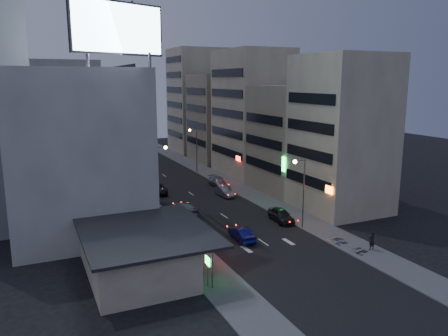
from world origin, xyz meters
TOP-DOWN VIEW (x-y plane):
  - ground at (0.00, 0.00)m, footprint 180.00×180.00m
  - sidewalk_left at (-8.00, 30.00)m, footprint 4.00×120.00m
  - sidewalk_right at (8.00, 30.00)m, footprint 4.00×120.00m
  - food_court at (-13.90, 2.00)m, footprint 11.00×13.00m
  - white_building at (-17.00, 20.00)m, footprint 14.00×24.00m
  - shophouse_near at (15.00, 10.50)m, footprint 10.00×11.00m
  - shophouse_mid at (15.50, 22.00)m, footprint 11.00×12.00m
  - shophouse_far at (15.00, 35.00)m, footprint 10.00×14.00m
  - far_left_a at (-15.50, 45.00)m, footprint 11.00×10.00m
  - far_left_b at (-16.00, 58.00)m, footprint 12.00×10.00m
  - far_right_a at (15.50, 50.00)m, footprint 11.00×12.00m
  - far_right_b at (16.00, 64.00)m, footprint 12.00×12.00m
  - billboard at (-12.99, 9.97)m, footprint 9.52×3.75m
  - street_lamp_right_near at (5.90, 6.00)m, footprint 1.60×0.44m
  - street_lamp_left at (-5.90, 22.00)m, footprint 1.60×0.44m
  - street_lamp_right_far at (5.90, 40.00)m, footprint 1.60×0.44m
  - parked_car_right_near at (5.36, 9.15)m, footprint 2.33×4.82m
  - parked_car_right_mid at (4.02, 22.65)m, footprint 1.68×4.31m
  - parked_car_left at (-4.66, 28.51)m, footprint 3.34×6.04m
  - parked_car_right_far at (5.60, 28.29)m, footprint 2.15×5.23m
  - road_car_blue at (-1.81, 5.44)m, footprint 1.82×4.45m
  - road_car_silver at (-4.41, 16.33)m, footprint 2.49×5.93m
  - person at (8.70, -2.53)m, footprint 0.74×0.52m
  - scooter_black_a at (7.95, -2.28)m, footprint 1.12×2.16m
  - scooter_silver_a at (7.97, -1.38)m, footprint 0.89×2.03m
  - scooter_blue at (7.78, 0.34)m, footprint 0.70×2.01m
  - scooter_black_b at (8.04, 1.34)m, footprint 1.05×1.76m
  - scooter_silver_b at (7.65, 1.82)m, footprint 1.08×2.07m

SIDE VIEW (x-z plane):
  - ground at x=0.00m, z-range 0.00..0.00m
  - sidewalk_left at x=-8.00m, z-range 0.00..0.12m
  - sidewalk_right at x=8.00m, z-range 0.00..0.12m
  - scooter_black_b at x=8.04m, z-range 0.12..1.14m
  - parked_car_right_mid at x=4.02m, z-range 0.00..1.40m
  - road_car_blue at x=-1.81m, z-range 0.00..1.44m
  - scooter_silver_a at x=7.97m, z-range 0.12..1.32m
  - scooter_silver_b at x=7.65m, z-range 0.12..1.33m
  - scooter_blue at x=7.78m, z-range 0.12..1.34m
  - scooter_black_a at x=7.95m, z-range 0.12..1.38m
  - parked_car_right_far at x=5.60m, z-range 0.00..1.51m
  - parked_car_right_near at x=5.36m, z-range 0.00..1.59m
  - parked_car_left at x=-4.66m, z-range 0.00..1.60m
  - road_car_silver at x=-4.41m, z-range 0.00..1.71m
  - person at x=8.70m, z-range 0.12..2.06m
  - food_court at x=-13.90m, z-range 0.05..3.92m
  - street_lamp_right_near at x=5.90m, z-range 1.35..9.37m
  - street_lamp_left at x=-5.90m, z-range 1.35..9.37m
  - street_lamp_right_far at x=5.90m, z-range 1.35..9.37m
  - far_left_b at x=-16.00m, z-range 0.00..15.00m
  - shophouse_mid at x=15.50m, z-range 0.00..16.00m
  - white_building at x=-17.00m, z-range 0.00..18.00m
  - far_right_a at x=15.50m, z-range 0.00..18.00m
  - shophouse_near at x=15.00m, z-range 0.00..20.00m
  - far_left_a at x=-15.50m, z-range 0.00..20.00m
  - shophouse_far at x=15.00m, z-range 0.00..22.00m
  - far_right_b at x=16.00m, z-range 0.00..24.00m
  - billboard at x=-12.99m, z-range 18.56..24.76m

